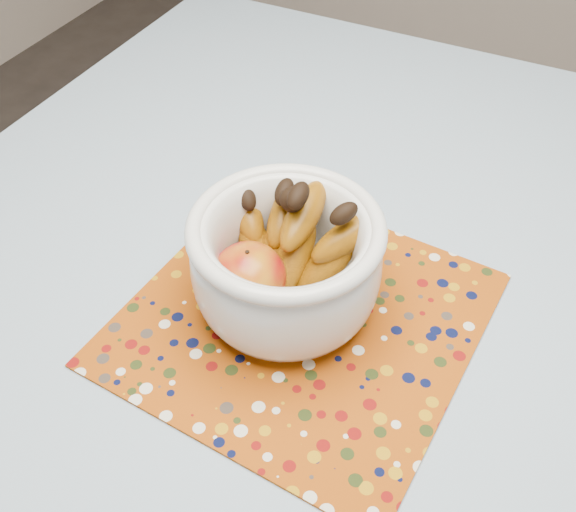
# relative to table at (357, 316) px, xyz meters

# --- Properties ---
(table) EXTENTS (1.20, 1.20, 0.75)m
(table) POSITION_rel_table_xyz_m (0.00, 0.00, 0.00)
(table) COLOR brown
(table) RESTS_ON ground
(tablecloth) EXTENTS (1.32, 1.32, 0.01)m
(tablecloth) POSITION_rel_table_xyz_m (0.00, 0.00, 0.08)
(tablecloth) COLOR slate
(tablecloth) RESTS_ON table
(placemat) EXTENTS (0.43, 0.43, 0.00)m
(placemat) POSITION_rel_table_xyz_m (-0.04, -0.11, 0.09)
(placemat) COLOR #913B07
(placemat) RESTS_ON tablecloth
(fruit_bowl) EXTENTS (0.27, 0.23, 0.17)m
(fruit_bowl) POSITION_rel_table_xyz_m (-0.07, -0.08, 0.17)
(fruit_bowl) COLOR silver
(fruit_bowl) RESTS_ON placemat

